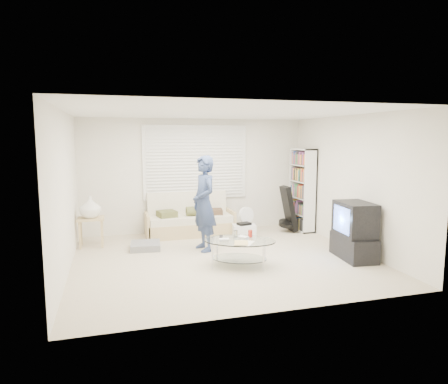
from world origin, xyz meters
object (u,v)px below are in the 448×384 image
object	(u,v)px
tv_unit	(354,231)
bookshelf	(302,190)
coffee_table	(239,245)
futon_sofa	(190,221)

from	to	relation	value
tv_unit	bookshelf	bearing A→B (deg)	86.79
bookshelf	coffee_table	bearing A→B (deg)	-136.14
bookshelf	tv_unit	xyz separation A→B (m)	(-0.13, -2.23, -0.44)
futon_sofa	coffee_table	world-z (taller)	futon_sofa
futon_sofa	tv_unit	xyz separation A→B (m)	(2.41, -2.47, 0.18)
bookshelf	tv_unit	distance (m)	2.28
futon_sofa	bookshelf	bearing A→B (deg)	-5.43
bookshelf	tv_unit	bearing A→B (deg)	-93.21
futon_sofa	coffee_table	bearing A→B (deg)	-81.02
coffee_table	bookshelf	bearing A→B (deg)	43.86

